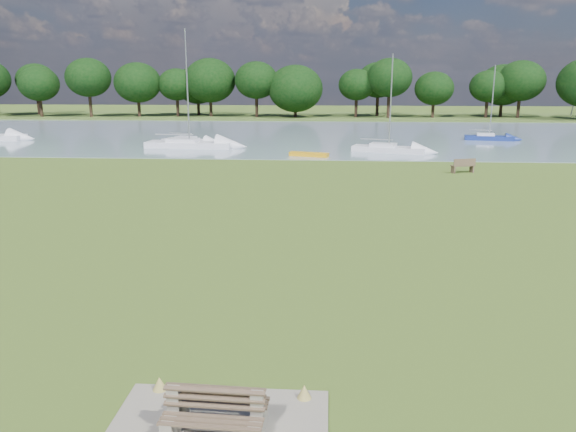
# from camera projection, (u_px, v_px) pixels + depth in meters

# --- Properties ---
(ground) EXTENTS (220.00, 220.00, 0.00)m
(ground) POSITION_uv_depth(u_px,v_px,m) (280.00, 235.00, 24.12)
(ground) COLOR #5A6E2E
(river) EXTENTS (220.00, 40.00, 0.10)m
(river) POSITION_uv_depth(u_px,v_px,m) (311.00, 135.00, 64.77)
(river) COLOR gray
(river) RESTS_ON ground
(far_bank) EXTENTS (220.00, 20.00, 0.40)m
(far_bank) POSITION_uv_depth(u_px,v_px,m) (317.00, 117.00, 93.80)
(far_bank) COLOR #4C6626
(far_bank) RESTS_ON ground
(bench_pair) EXTENTS (1.94, 1.19, 1.02)m
(bench_pair) POSITION_uv_depth(u_px,v_px,m) (216.00, 413.00, 10.45)
(bench_pair) COLOR gray
(bench_pair) RESTS_ON concrete_pad
(riverbank_bench) EXTENTS (1.74, 0.96, 1.03)m
(riverbank_bench) POSITION_uv_depth(u_px,v_px,m) (463.00, 166.00, 39.35)
(riverbank_bench) COLOR brown
(riverbank_bench) RESTS_ON ground
(kayak) EXTENTS (3.43, 1.73, 0.33)m
(kayak) POSITION_uv_depth(u_px,v_px,m) (309.00, 154.00, 47.27)
(kayak) COLOR orange
(kayak) RESTS_ON river
(tree_line) EXTENTS (116.18, 7.94, 9.61)m
(tree_line) POSITION_uv_depth(u_px,v_px,m) (236.00, 82.00, 89.43)
(tree_line) COLOR black
(tree_line) RESTS_ON far_bank
(sailboat_0) EXTENTS (5.79, 3.05, 6.83)m
(sailboat_0) POSITION_uv_depth(u_px,v_px,m) (189.00, 140.00, 55.94)
(sailboat_0) COLOR silver
(sailboat_0) RESTS_ON river
(sailboat_2) EXTENTS (5.16, 2.21, 7.67)m
(sailboat_2) POSITION_uv_depth(u_px,v_px,m) (489.00, 136.00, 59.14)
(sailboat_2) COLOR navy
(sailboat_2) RESTS_ON river
(sailboat_3) EXTENTS (6.67, 3.66, 8.46)m
(sailboat_3) POSITION_uv_depth(u_px,v_px,m) (388.00, 147.00, 49.88)
(sailboat_3) COLOR silver
(sailboat_3) RESTS_ON river
(sailboat_5) EXTENTS (8.33, 2.80, 10.77)m
(sailboat_5) POSITION_uv_depth(u_px,v_px,m) (189.00, 142.00, 53.11)
(sailboat_5) COLOR silver
(sailboat_5) RESTS_ON river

